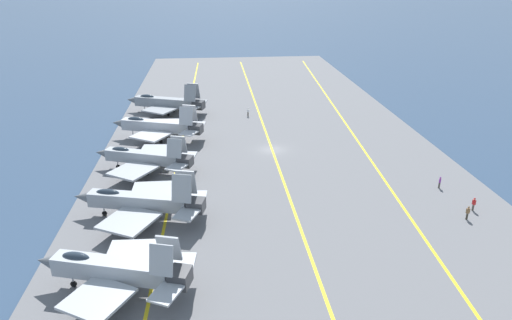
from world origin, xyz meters
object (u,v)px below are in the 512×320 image
(parked_jet_nearest, at_px, (114,269))
(parked_jet_second, at_px, (141,201))
(parked_jet_fifth, at_px, (166,102))
(parked_jet_third, at_px, (145,157))
(parked_jet_fourth, at_px, (158,126))
(crew_red_vest, at_px, (474,204))
(crew_purple_vest, at_px, (440,182))
(crew_white_vest, at_px, (248,112))
(crew_brown_vest, at_px, (468,212))

(parked_jet_nearest, relative_size, parked_jet_second, 0.93)
(parked_jet_second, distance_m, parked_jet_fifth, 43.68)
(parked_jet_third, bearing_deg, parked_jet_fourth, -2.75)
(parked_jet_fifth, xyz_separation_m, crew_red_vest, (-45.74, -41.55, -1.43))
(parked_jet_fourth, distance_m, crew_red_vest, 51.10)
(parked_jet_fourth, bearing_deg, parked_jet_third, 177.25)
(crew_purple_vest, bearing_deg, parked_jet_fifth, 45.78)
(parked_jet_fourth, distance_m, crew_purple_vest, 46.55)
(parked_jet_second, height_order, crew_purple_vest, parked_jet_second)
(parked_jet_fifth, distance_m, crew_purple_vest, 56.27)
(parked_jet_second, height_order, crew_white_vest, parked_jet_second)
(parked_jet_third, xyz_separation_m, crew_white_vest, (26.00, -17.46, -1.28))
(parked_jet_nearest, xyz_separation_m, crew_brown_vest, (9.58, -39.68, -1.59))
(parked_jet_second, bearing_deg, crew_purple_vest, -83.63)
(parked_jet_fifth, height_order, crew_red_vest, parked_jet_fifth)
(parked_jet_fifth, relative_size, crew_brown_vest, 9.67)
(parked_jet_fourth, distance_m, crew_brown_vest, 50.79)
(parked_jet_third, relative_size, crew_brown_vest, 8.74)
(parked_jet_second, xyz_separation_m, crew_purple_vest, (4.44, -39.73, -1.44))
(crew_brown_vest, bearing_deg, parked_jet_fourth, 51.45)
(parked_jet_fourth, relative_size, crew_red_vest, 9.45)
(parked_jet_second, bearing_deg, parked_jet_nearest, 177.42)
(crew_purple_vest, bearing_deg, parked_jet_third, 76.70)
(parked_jet_third, relative_size, crew_purple_vest, 9.26)
(parked_jet_second, bearing_deg, crew_brown_vest, -95.98)
(parked_jet_third, xyz_separation_m, crew_red_vest, (-16.20, -42.25, -1.30))
(parked_jet_second, relative_size, crew_purple_vest, 9.74)
(crew_red_vest, bearing_deg, parked_jet_second, 87.10)
(parked_jet_second, distance_m, parked_jet_third, 14.19)
(parked_jet_fourth, height_order, crew_red_vest, parked_jet_fourth)
(parked_jet_third, bearing_deg, crew_brown_vest, -114.31)
(parked_jet_third, relative_size, crew_red_vest, 8.77)
(parked_jet_second, xyz_separation_m, parked_jet_fourth, (27.54, 0.64, 0.30))
(parked_jet_nearest, xyz_separation_m, parked_jet_second, (13.67, -0.62, -0.21))
(parked_jet_nearest, height_order, crew_white_vest, parked_jet_nearest)
(crew_white_vest, relative_size, crew_purple_vest, 1.07)
(parked_jet_nearest, height_order, crew_purple_vest, parked_jet_nearest)
(parked_jet_second, xyz_separation_m, crew_brown_vest, (-4.09, -39.06, -1.38))
(crew_brown_vest, bearing_deg, crew_purple_vest, -4.50)
(crew_brown_vest, bearing_deg, parked_jet_second, 84.02)
(parked_jet_fourth, bearing_deg, parked_jet_fifth, -0.21)
(crew_purple_vest, bearing_deg, crew_brown_vest, 175.50)
(crew_purple_vest, bearing_deg, parked_jet_second, 96.37)
(parked_jet_fourth, distance_m, crew_white_vest, 21.07)
(parked_jet_nearest, xyz_separation_m, parked_jet_fourth, (41.21, 0.02, 0.09))
(parked_jet_third, height_order, crew_purple_vest, parked_jet_third)
(crew_white_vest, distance_m, crew_red_vest, 48.94)
(crew_white_vest, bearing_deg, crew_purple_vest, -146.57)
(parked_jet_nearest, xyz_separation_m, crew_white_vest, (53.80, -16.79, -1.58))
(parked_jet_nearest, distance_m, parked_jet_second, 13.68)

